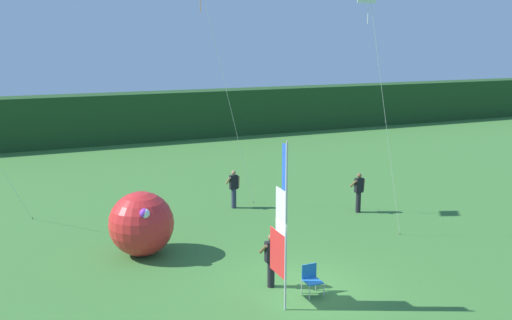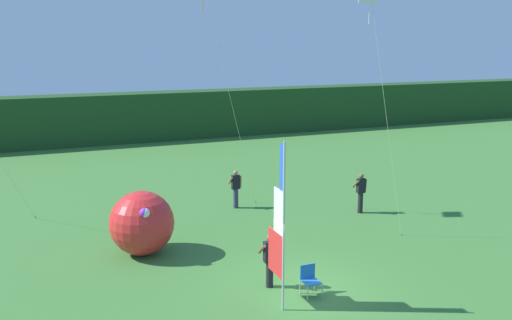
{
  "view_description": "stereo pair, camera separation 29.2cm",
  "coord_description": "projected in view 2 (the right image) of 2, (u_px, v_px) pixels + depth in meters",
  "views": [
    {
      "loc": [
        -7.34,
        -13.78,
        7.37
      ],
      "look_at": [
        -0.11,
        3.11,
        3.38
      ],
      "focal_mm": 39.15,
      "sensor_mm": 36.0,
      "label": 1
    },
    {
      "loc": [
        -7.08,
        -13.89,
        7.37
      ],
      "look_at": [
        -0.11,
        3.11,
        3.38
      ],
      "focal_mm": 39.15,
      "sensor_mm": 36.0,
      "label": 2
    }
  ],
  "objects": [
    {
      "name": "folding_chair",
      "position": [
        310.0,
        278.0,
        16.36
      ],
      "size": [
        0.51,
        0.51,
        0.89
      ],
      "color": "#BCBCC1",
      "rests_on": "ground"
    },
    {
      "name": "distant_treeline",
      "position": [
        134.0,
        117.0,
        40.9
      ],
      "size": [
        80.0,
        2.4,
        3.53
      ],
      "primitive_type": "cube",
      "color": "#1E421E",
      "rests_on": "ground"
    },
    {
      "name": "inflatable_balloon",
      "position": [
        142.0,
        223.0,
        19.33
      ],
      "size": [
        2.25,
        2.28,
        2.25
      ],
      "color": "red",
      "rests_on": "ground"
    },
    {
      "name": "ground_plane",
      "position": [
        299.0,
        290.0,
        16.75
      ],
      "size": [
        120.0,
        120.0,
        0.0
      ],
      "primitive_type": "plane",
      "color": "#3D7533"
    },
    {
      "name": "person_mid_field",
      "position": [
        236.0,
        188.0,
        24.71
      ],
      "size": [
        0.55,
        0.48,
        1.72
      ],
      "color": "#2D334C",
      "rests_on": "ground"
    },
    {
      "name": "person_near_banner",
      "position": [
        270.0,
        259.0,
        16.78
      ],
      "size": [
        0.55,
        0.48,
        1.67
      ],
      "color": "black",
      "rests_on": "ground"
    },
    {
      "name": "person_far_left",
      "position": [
        361.0,
        192.0,
        24.0
      ],
      "size": [
        0.55,
        0.48,
        1.75
      ],
      "color": "black",
      "rests_on": "ground"
    },
    {
      "name": "banner_flag",
      "position": [
        279.0,
        229.0,
        15.29
      ],
      "size": [
        0.06,
        1.03,
        4.77
      ],
      "color": "#B7B7BC",
      "rests_on": "ground"
    }
  ]
}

